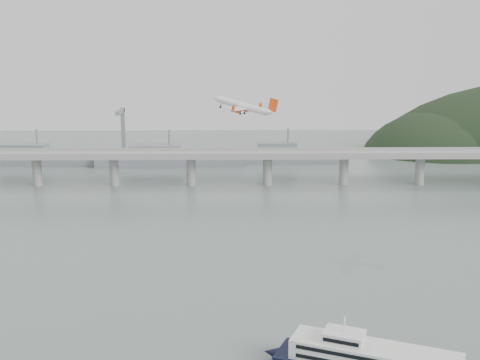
{
  "coord_description": "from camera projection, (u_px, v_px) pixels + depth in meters",
  "views": [
    {
      "loc": [
        -3.7,
        -209.44,
        95.63
      ],
      "look_at": [
        0.0,
        55.0,
        36.0
      ],
      "focal_mm": 48.0,
      "sensor_mm": 36.0,
      "label": 1
    }
  ],
  "objects": [
    {
      "name": "ground",
      "position": [
        242.0,
        314.0,
        225.38
      ],
      "size": [
        900.0,
        900.0,
        0.0
      ],
      "primitive_type": "plane",
      "color": "slate",
      "rests_on": "ground"
    },
    {
      "name": "airliner",
      "position": [
        244.0,
        106.0,
        287.72
      ],
      "size": [
        30.64,
        28.91,
        9.33
      ],
      "rotation": [
        0.05,
        -0.21,
        2.68
      ],
      "color": "white",
      "rests_on": "ground"
    },
    {
      "name": "bridge",
      "position": [
        235.0,
        159.0,
        416.56
      ],
      "size": [
        800.0,
        22.0,
        23.9
      ],
      "color": "gray",
      "rests_on": "ground"
    },
    {
      "name": "distant_fleet",
      "position": [
        29.0,
        158.0,
        480.45
      ],
      "size": [
        453.0,
        60.9,
        40.0
      ],
      "color": "slate",
      "rests_on": "ground"
    }
  ]
}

